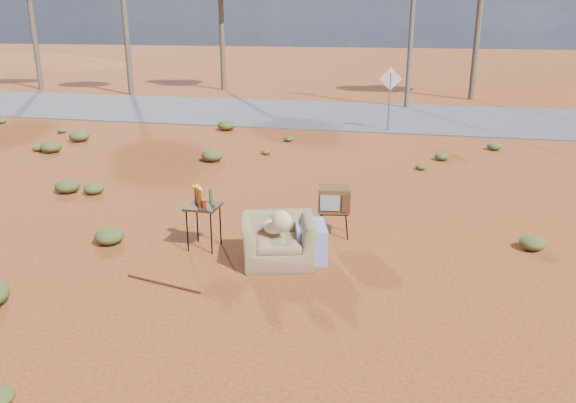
# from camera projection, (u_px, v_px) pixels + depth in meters

# --- Properties ---
(ground) EXTENTS (140.00, 140.00, 0.00)m
(ground) POSITION_uv_depth(u_px,v_px,m) (250.00, 268.00, 8.90)
(ground) COLOR #99501E
(ground) RESTS_ON ground
(highway) EXTENTS (140.00, 7.00, 0.04)m
(highway) POSITION_uv_depth(u_px,v_px,m) (355.00, 115.00, 22.80)
(highway) COLOR #565659
(highway) RESTS_ON ground
(dirt_mound) EXTENTS (26.00, 18.00, 2.00)m
(dirt_mound) POSITION_uv_depth(u_px,v_px,m) (20.00, 66.00, 46.71)
(dirt_mound) COLOR brown
(dirt_mound) RESTS_ON ground
(armchair) EXTENTS (1.48, 1.20, 1.01)m
(armchair) POSITION_uv_depth(u_px,v_px,m) (284.00, 234.00, 9.03)
(armchair) COLOR olive
(armchair) RESTS_ON ground
(tv_unit) EXTENTS (0.63, 0.54, 0.91)m
(tv_unit) POSITION_uv_depth(u_px,v_px,m) (334.00, 200.00, 10.04)
(tv_unit) COLOR black
(tv_unit) RESTS_ON ground
(side_table) EXTENTS (0.55, 0.55, 1.08)m
(side_table) POSITION_uv_depth(u_px,v_px,m) (202.00, 203.00, 9.49)
(side_table) COLOR #332112
(side_table) RESTS_ON ground
(rusty_bar) EXTENTS (1.30, 0.33, 0.04)m
(rusty_bar) POSITION_uv_depth(u_px,v_px,m) (163.00, 284.00, 8.35)
(rusty_bar) COLOR #502215
(rusty_bar) RESTS_ON ground
(road_sign) EXTENTS (0.78, 0.06, 2.19)m
(road_sign) POSITION_uv_depth(u_px,v_px,m) (390.00, 88.00, 19.24)
(road_sign) COLOR brown
(road_sign) RESTS_ON ground
(utility_pole_center) EXTENTS (1.40, 0.20, 8.00)m
(utility_pole_center) POSITION_uv_depth(u_px,v_px,m) (413.00, 9.00, 23.41)
(utility_pole_center) COLOR brown
(utility_pole_center) RESTS_ON ground
(scrub_patch) EXTENTS (17.49, 8.07, 0.33)m
(scrub_patch) POSITION_uv_depth(u_px,v_px,m) (269.00, 181.00, 13.12)
(scrub_patch) COLOR #535826
(scrub_patch) RESTS_ON ground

